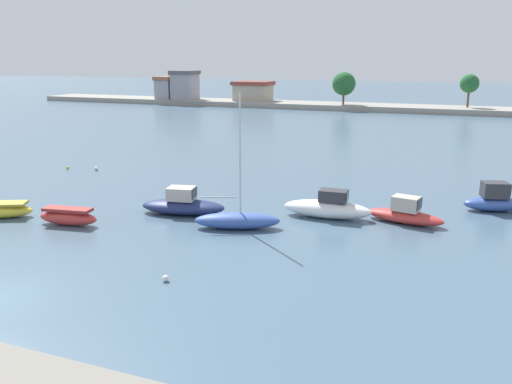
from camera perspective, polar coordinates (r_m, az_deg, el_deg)
name	(u,v)px	position (r m, az deg, el deg)	size (l,w,h in m)	color
moored_boat_1	(3,210)	(34.20, -25.46, -1.77)	(3.52, 2.55, 0.89)	yellow
moored_boat_2	(68,217)	(31.25, -19.50, -2.53)	(3.54, 1.48, 0.98)	#C63833
moored_boat_3	(183,205)	(31.86, -7.83, -1.37)	(5.34, 2.99, 1.61)	navy
moored_boat_4	(237,220)	(28.89, -2.02, -3.01)	(4.85, 2.92, 7.29)	#3856A8
moored_boat_5	(328,208)	(31.04, 7.70, -1.67)	(5.19, 1.93, 1.67)	white
moored_boat_6	(405,214)	(30.97, 15.70, -2.26)	(4.54, 2.23, 1.53)	#C63833
moored_boat_7	(495,200)	(35.19, 24.22, -0.82)	(3.87, 2.33, 1.78)	#3856A8
mooring_buoy_0	(68,168)	(47.05, -19.56, 2.49)	(0.25, 0.25, 0.25)	yellow
mooring_buoy_1	(166,278)	(22.65, -9.67, -9.11)	(0.28, 0.28, 0.28)	white
mooring_buoy_2	(96,168)	(45.72, -16.77, 2.43)	(0.32, 0.32, 0.32)	white
distant_shoreline	(363,100)	(97.38, 11.36, 9.70)	(135.68, 8.46, 7.57)	gray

